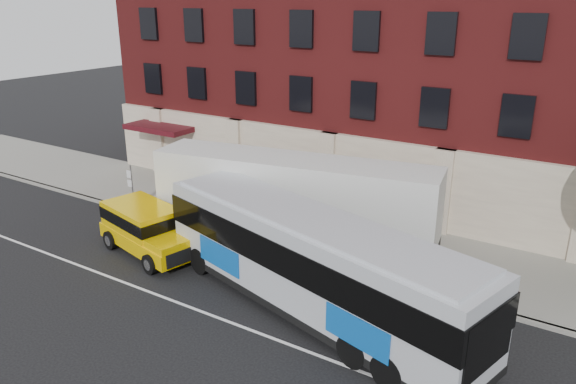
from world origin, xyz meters
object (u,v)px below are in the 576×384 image
Objects in this scene: sign_pole at (131,185)px; city_bus at (311,261)px; yellow_suv at (146,226)px; shipping_container at (293,205)px.

city_bus is at bearing -15.39° from sign_pole.
sign_pole is 5.26m from yellow_suv.
shipping_container is at bearing 128.62° from city_bus.
sign_pole is 0.45× the size of yellow_suv.
sign_pole is 0.18× the size of city_bus.
shipping_container is (9.47, 0.65, 0.61)m from sign_pole.
city_bus is 1.07× the size of shipping_container.
shipping_container is (5.22, 3.74, 0.87)m from yellow_suv.
shipping_container reaches higher than city_bus.
city_bus is (12.81, -3.53, 0.56)m from sign_pole.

